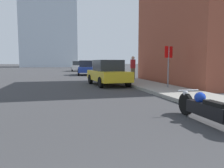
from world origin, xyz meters
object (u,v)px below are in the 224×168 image
parked_car_blue (86,68)px  parked_car_white (77,66)px  motorcycle (206,108)px  stop_sign (168,59)px  parked_car_yellow (108,73)px  pedestrian (133,67)px

parked_car_blue → parked_car_white: bearing=95.2°
motorcycle → stop_sign: (2.20, 6.02, 1.27)m
parked_car_yellow → parked_car_white: 23.71m
motorcycle → parked_car_blue: parked_car_blue is taller
parked_car_white → motorcycle: bearing=-85.2°
parked_car_blue → parked_car_white: size_ratio=0.95×
parked_car_blue → pedestrian: bearing=-69.3°
motorcycle → pedestrian: pedestrian is taller
motorcycle → parked_car_white: parked_car_white is taller
parked_car_yellow → pedestrian: 3.64m
parked_car_white → stop_sign: bearing=-80.4°
stop_sign → motorcycle: bearing=-110.1°
parked_car_yellow → motorcycle: bearing=-92.9°
motorcycle → pedestrian: size_ratio=1.35×
motorcycle → parked_car_white: size_ratio=0.52×
motorcycle → parked_car_blue: size_ratio=0.55×
parked_car_yellow → pedestrian: size_ratio=2.40×
parked_car_blue → parked_car_white: parked_car_blue is taller
motorcycle → stop_sign: bearing=70.5°
motorcycle → stop_sign: stop_sign is taller
motorcycle → parked_car_yellow: (-0.35, 9.25, 0.45)m
parked_car_white → stop_sign: (2.51, -26.94, 0.79)m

